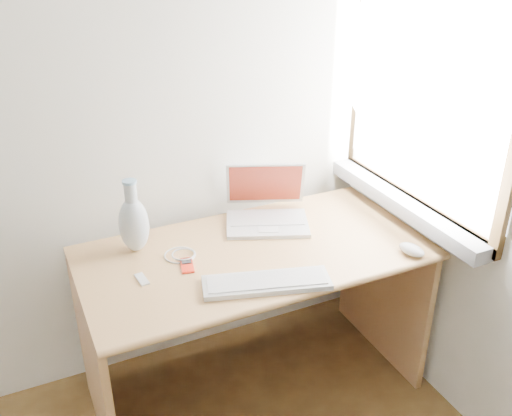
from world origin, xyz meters
name	(u,v)px	position (x,y,z in m)	size (l,w,h in m)	color
window	(420,88)	(1.72, 1.30, 1.28)	(0.11, 0.99, 1.10)	white
desk	(246,283)	(1.03, 1.42, 0.51)	(1.34, 0.67, 0.71)	tan
laptop	(263,210)	(1.16, 1.54, 0.76)	(0.40, 0.40, 0.23)	white
external_keyboard	(267,282)	(0.97, 1.10, 0.72)	(0.47, 0.26, 0.02)	white
mouse	(412,250)	(1.56, 1.06, 0.73)	(0.07, 0.11, 0.04)	white
ipod	(187,265)	(0.76, 1.34, 0.71)	(0.07, 0.11, 0.01)	#AF1C0C
cable_coil	(180,255)	(0.76, 1.42, 0.71)	(0.12, 0.12, 0.01)	white
remote	(142,279)	(0.58, 1.32, 0.71)	(0.03, 0.08, 0.01)	white
vase	(134,223)	(0.62, 1.53, 0.83)	(0.11, 0.11, 0.29)	silver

